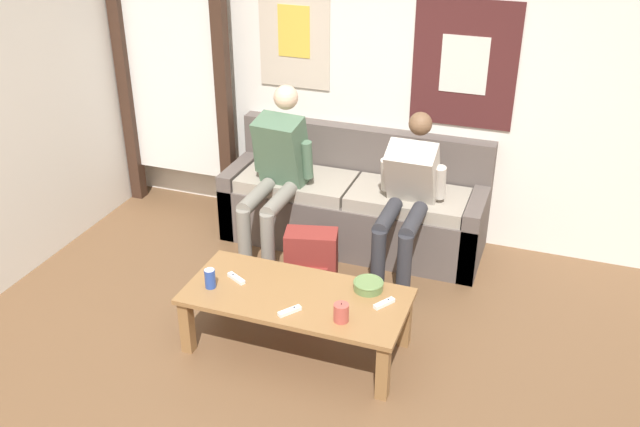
# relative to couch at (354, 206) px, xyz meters

# --- Properties ---
(ground_plane) EXTENTS (18.00, 18.00, 0.00)m
(ground_plane) POSITION_rel_couch_xyz_m (0.18, -2.04, -0.30)
(ground_plane) COLOR brown
(wall_back) EXTENTS (10.00, 0.07, 2.55)m
(wall_back) POSITION_rel_couch_xyz_m (0.18, 0.34, 0.97)
(wall_back) COLOR white
(wall_back) RESTS_ON ground_plane
(door_frame) EXTENTS (1.00, 0.10, 2.15)m
(door_frame) POSITION_rel_couch_xyz_m (-1.58, 0.12, 0.90)
(door_frame) COLOR #382319
(door_frame) RESTS_ON ground_plane
(couch) EXTENTS (1.99, 0.67, 0.85)m
(couch) POSITION_rel_couch_xyz_m (0.00, 0.00, 0.00)
(couch) COLOR #564C47
(couch) RESTS_ON ground_plane
(coffee_table) EXTENTS (1.35, 0.62, 0.39)m
(coffee_table) POSITION_rel_couch_xyz_m (0.07, -1.41, 0.03)
(coffee_table) COLOR olive
(coffee_table) RESTS_ON ground_plane
(person_seated_adult) EXTENTS (0.47, 0.89, 1.25)m
(person_seated_adult) POSITION_rel_couch_xyz_m (-0.49, -0.36, 0.38)
(person_seated_adult) COLOR gray
(person_seated_adult) RESTS_ON ground_plane
(person_seated_teen) EXTENTS (0.47, 0.94, 1.14)m
(person_seated_teen) POSITION_rel_couch_xyz_m (0.48, -0.34, 0.33)
(person_seated_teen) COLOR #2D2D33
(person_seated_teen) RESTS_ON ground_plane
(backpack) EXTENTS (0.40, 0.30, 0.43)m
(backpack) POSITION_rel_couch_xyz_m (-0.08, -0.74, -0.10)
(backpack) COLOR maroon
(backpack) RESTS_ON ground_plane
(ceramic_bowl) EXTENTS (0.18, 0.18, 0.06)m
(ceramic_bowl) POSITION_rel_couch_xyz_m (0.47, -1.21, 0.12)
(ceramic_bowl) COLOR #607F47
(ceramic_bowl) RESTS_ON coffee_table
(pillar_candle) EXTENTS (0.09, 0.09, 0.12)m
(pillar_candle) POSITION_rel_couch_xyz_m (0.41, -1.56, 0.15)
(pillar_candle) COLOR #B24C42
(pillar_candle) RESTS_ON coffee_table
(drink_can_blue) EXTENTS (0.07, 0.07, 0.12)m
(drink_can_blue) POSITION_rel_couch_xyz_m (-0.44, -1.51, 0.15)
(drink_can_blue) COLOR #28479E
(drink_can_blue) RESTS_ON coffee_table
(game_controller_near_left) EXTENTS (0.14, 0.10, 0.03)m
(game_controller_near_left) POSITION_rel_couch_xyz_m (-0.33, -1.38, 0.10)
(game_controller_near_left) COLOR white
(game_controller_near_left) RESTS_ON coffee_table
(game_controller_near_right) EXTENTS (0.11, 0.14, 0.03)m
(game_controller_near_right) POSITION_rel_couch_xyz_m (0.60, -1.34, 0.10)
(game_controller_near_right) COLOR white
(game_controller_near_right) RESTS_ON coffee_table
(game_controller_far_center) EXTENTS (0.11, 0.14, 0.03)m
(game_controller_far_center) POSITION_rel_couch_xyz_m (0.11, -1.59, 0.10)
(game_controller_far_center) COLOR white
(game_controller_far_center) RESTS_ON coffee_table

